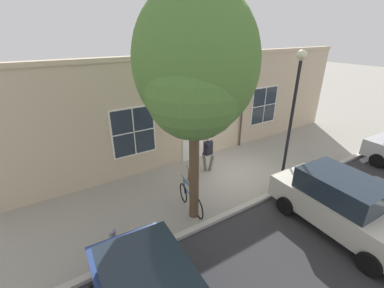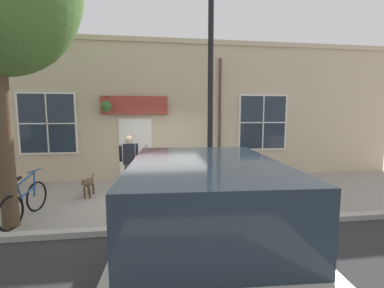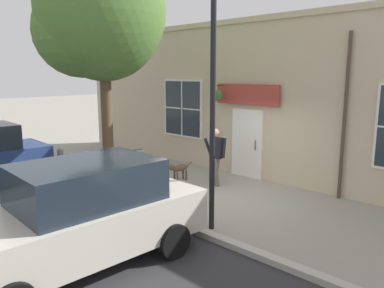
{
  "view_description": "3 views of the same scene",
  "coord_description": "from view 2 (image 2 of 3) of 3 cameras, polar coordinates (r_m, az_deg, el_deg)",
  "views": [
    {
      "loc": [
        7.13,
        -6.65,
        5.63
      ],
      "look_at": [
        -1.06,
        -1.44,
        1.34
      ],
      "focal_mm": 24.0,
      "sensor_mm": 36.0,
      "label": 1
    },
    {
      "loc": [
        6.77,
        0.03,
        2.24
      ],
      "look_at": [
        -0.62,
        1.05,
        1.38
      ],
      "focal_mm": 24.0,
      "sensor_mm": 36.0,
      "label": 2
    },
    {
      "loc": [
        7.18,
        5.87,
        3.17
      ],
      "look_at": [
        0.14,
        -0.83,
        1.33
      ],
      "focal_mm": 35.0,
      "sensor_mm": 36.0,
      "label": 3
    }
  ],
  "objects": [
    {
      "name": "ground_plane",
      "position": [
        7.13,
        -7.84,
        -11.82
      ],
      "size": [
        90.0,
        90.0,
        0.0
      ],
      "primitive_type": "plane",
      "color": "gray"
    },
    {
      "name": "pedestrian_walking",
      "position": [
        7.72,
        -13.81,
        -2.87
      ],
      "size": [
        0.56,
        0.55,
        1.67
      ],
      "color": "#6B665B",
      "rests_on": "ground_plane"
    },
    {
      "name": "street_lamp",
      "position": [
        5.38,
        4.17,
        17.85
      ],
      "size": [
        0.32,
        0.32,
        5.08
      ],
      "color": "black",
      "rests_on": "ground_plane"
    },
    {
      "name": "parked_car_mid_block",
      "position": [
        2.91,
        3.19,
        -21.35
      ],
      "size": [
        4.38,
        2.11,
        1.75
      ],
      "color": "beige",
      "rests_on": "ground_plane"
    },
    {
      "name": "storefront_facade",
      "position": [
        9.11,
        -8.13,
        7.5
      ],
      "size": [
        0.95,
        18.0,
        4.79
      ],
      "color": "#C6B293",
      "rests_on": "ground_plane"
    },
    {
      "name": "dog_on_leash",
      "position": [
        7.59,
        -22.09,
        -8.07
      ],
      "size": [
        1.0,
        0.24,
        0.59
      ],
      "color": "brown",
      "rests_on": "ground_plane"
    },
    {
      "name": "leaning_bicycle",
      "position": [
        6.69,
        -33.14,
        -10.7
      ],
      "size": [
        1.74,
        0.21,
        1.0
      ],
      "color": "black",
      "rests_on": "ground_plane"
    }
  ]
}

